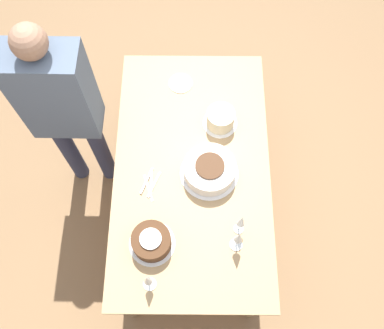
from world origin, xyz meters
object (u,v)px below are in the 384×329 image
at_px(cake_back_decorated, 220,119).
at_px(wine_glass_far, 239,238).
at_px(wine_glass_extra, 148,280).
at_px(cake_center_white, 210,170).
at_px(wine_glass_near, 241,221).
at_px(cake_front_chocolate, 151,241).
at_px(person_cutting, 62,106).

distance_m(cake_back_decorated, wine_glass_far, 0.76).
distance_m(wine_glass_far, wine_glass_extra, 0.50).
distance_m(cake_center_white, wine_glass_near, 0.38).
distance_m(cake_front_chocolate, wine_glass_far, 0.46).
height_order(cake_center_white, cake_front_chocolate, cake_center_white).
bearing_deg(wine_glass_near, cake_front_chocolate, -79.75).
bearing_deg(cake_center_white, cake_front_chocolate, -36.91).
xyz_separation_m(cake_center_white, person_cutting, (-0.32, -0.84, 0.17)).
relative_size(cake_back_decorated, wine_glass_near, 0.98).
bearing_deg(wine_glass_near, wine_glass_extra, -57.77).
relative_size(cake_center_white, person_cutting, 0.21).
height_order(cake_back_decorated, person_cutting, person_cutting).
bearing_deg(cake_front_chocolate, cake_back_decorated, 153.02).
relative_size(cake_front_chocolate, person_cutting, 0.16).
distance_m(cake_center_white, wine_glass_extra, 0.71).
xyz_separation_m(cake_front_chocolate, wine_glass_near, (-0.09, 0.47, 0.09)).
relative_size(cake_center_white, cake_front_chocolate, 1.35).
bearing_deg(person_cutting, wine_glass_far, -36.33).
height_order(wine_glass_far, person_cutting, person_cutting).
bearing_deg(wine_glass_far, cake_front_chocolate, -90.31).
bearing_deg(wine_glass_far, wine_glass_extra, -65.18).
bearing_deg(cake_back_decorated, cake_center_white, -11.69).
distance_m(cake_front_chocolate, person_cutting, 0.92).
relative_size(cake_front_chocolate, cake_back_decorated, 1.20).
bearing_deg(wine_glass_near, wine_glass_far, -11.27).
height_order(wine_glass_extra, person_cutting, person_cutting).
height_order(cake_center_white, wine_glass_near, wine_glass_near).
height_order(wine_glass_near, wine_glass_far, wine_glass_far).
relative_size(cake_front_chocolate, wine_glass_far, 1.14).
height_order(cake_front_chocolate, cake_back_decorated, cake_back_decorated).
xyz_separation_m(wine_glass_far, wine_glass_extra, (0.21, -0.46, -0.02)).
bearing_deg(cake_back_decorated, wine_glass_extra, -21.75).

